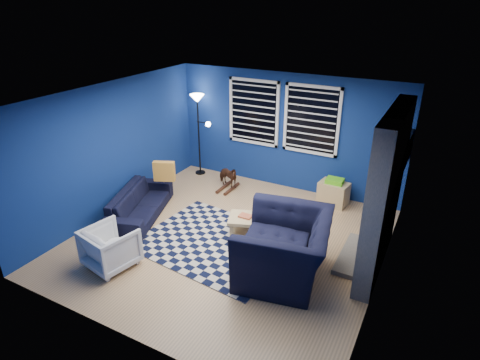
{
  "coord_description": "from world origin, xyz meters",
  "views": [
    {
      "loc": [
        2.95,
        -5.15,
        3.87
      ],
      "look_at": [
        0.06,
        0.3,
        1.04
      ],
      "focal_mm": 30.0,
      "sensor_mm": 36.0,
      "label": 1
    }
  ],
  "objects_px": {
    "armchair_bent": "(111,247)",
    "coffee_table": "(254,223)",
    "rocking_horse": "(228,176)",
    "cabinet": "(333,193)",
    "sofa": "(140,204)",
    "floor_lamp": "(198,110)",
    "tv": "(406,152)",
    "armchair_big": "(284,248)"
  },
  "relations": [
    {
      "from": "coffee_table",
      "to": "cabinet",
      "type": "bearing_deg",
      "value": 65.69
    },
    {
      "from": "armchair_big",
      "to": "rocking_horse",
      "type": "height_order",
      "value": "armchair_big"
    },
    {
      "from": "cabinet",
      "to": "floor_lamp",
      "type": "xyz_separation_m",
      "value": [
        -3.24,
        0.06,
        1.3
      ]
    },
    {
      "from": "armchair_big",
      "to": "armchair_bent",
      "type": "height_order",
      "value": "armchair_big"
    },
    {
      "from": "tv",
      "to": "armchair_big",
      "type": "height_order",
      "value": "tv"
    },
    {
      "from": "coffee_table",
      "to": "rocking_horse",
      "type": "bearing_deg",
      "value": 132.57
    },
    {
      "from": "coffee_table",
      "to": "cabinet",
      "type": "relative_size",
      "value": 1.6
    },
    {
      "from": "floor_lamp",
      "to": "sofa",
      "type": "bearing_deg",
      "value": -87.29
    },
    {
      "from": "coffee_table",
      "to": "floor_lamp",
      "type": "xyz_separation_m",
      "value": [
        -2.38,
        1.97,
        1.25
      ]
    },
    {
      "from": "armchair_bent",
      "to": "floor_lamp",
      "type": "bearing_deg",
      "value": -66.98
    },
    {
      "from": "armchair_bent",
      "to": "cabinet",
      "type": "distance_m",
      "value": 4.41
    },
    {
      "from": "armchair_bent",
      "to": "floor_lamp",
      "type": "relative_size",
      "value": 0.38
    },
    {
      "from": "armchair_bent",
      "to": "coffee_table",
      "type": "xyz_separation_m",
      "value": [
        1.63,
        1.73,
        -0.03
      ]
    },
    {
      "from": "tv",
      "to": "coffee_table",
      "type": "relative_size",
      "value": 1.01
    },
    {
      "from": "tv",
      "to": "armchair_big",
      "type": "bearing_deg",
      "value": -117.18
    },
    {
      "from": "armchair_big",
      "to": "cabinet",
      "type": "xyz_separation_m",
      "value": [
        0.03,
        2.59,
        -0.23
      ]
    },
    {
      "from": "tv",
      "to": "armchair_big",
      "type": "xyz_separation_m",
      "value": [
        -1.25,
        -2.43,
        -0.92
      ]
    },
    {
      "from": "tv",
      "to": "cabinet",
      "type": "height_order",
      "value": "tv"
    },
    {
      "from": "coffee_table",
      "to": "floor_lamp",
      "type": "height_order",
      "value": "floor_lamp"
    },
    {
      "from": "tv",
      "to": "rocking_horse",
      "type": "relative_size",
      "value": 1.73
    },
    {
      "from": "tv",
      "to": "rocking_horse",
      "type": "distance_m",
      "value": 3.63
    },
    {
      "from": "armchair_bent",
      "to": "cabinet",
      "type": "bearing_deg",
      "value": -112.8
    },
    {
      "from": "floor_lamp",
      "to": "cabinet",
      "type": "bearing_deg",
      "value": -1.12
    },
    {
      "from": "sofa",
      "to": "floor_lamp",
      "type": "distance_m",
      "value": 2.63
    },
    {
      "from": "rocking_horse",
      "to": "cabinet",
      "type": "xyz_separation_m",
      "value": [
        2.23,
        0.41,
        -0.06
      ]
    },
    {
      "from": "armchair_bent",
      "to": "coffee_table",
      "type": "bearing_deg",
      "value": -121.65
    },
    {
      "from": "sofa",
      "to": "floor_lamp",
      "type": "relative_size",
      "value": 0.98
    },
    {
      "from": "tv",
      "to": "coffee_table",
      "type": "distance_m",
      "value": 2.93
    },
    {
      "from": "sofa",
      "to": "armchair_big",
      "type": "distance_m",
      "value": 3.13
    },
    {
      "from": "floor_lamp",
      "to": "tv",
      "type": "bearing_deg",
      "value": -2.82
    },
    {
      "from": "tv",
      "to": "floor_lamp",
      "type": "height_order",
      "value": "floor_lamp"
    },
    {
      "from": "cabinet",
      "to": "armchair_big",
      "type": "bearing_deg",
      "value": -82.87
    },
    {
      "from": "armchair_bent",
      "to": "coffee_table",
      "type": "distance_m",
      "value": 2.38
    },
    {
      "from": "rocking_horse",
      "to": "coffee_table",
      "type": "distance_m",
      "value": 2.03
    },
    {
      "from": "armchair_big",
      "to": "cabinet",
      "type": "distance_m",
      "value": 2.6
    },
    {
      "from": "tv",
      "to": "armchair_bent",
      "type": "distance_m",
      "value": 5.2
    },
    {
      "from": "armchair_big",
      "to": "cabinet",
      "type": "relative_size",
      "value": 2.39
    },
    {
      "from": "coffee_table",
      "to": "cabinet",
      "type": "distance_m",
      "value": 2.09
    },
    {
      "from": "rocking_horse",
      "to": "armchair_big",
      "type": "bearing_deg",
      "value": -120.86
    },
    {
      "from": "tv",
      "to": "armchair_bent",
      "type": "relative_size",
      "value": 1.38
    },
    {
      "from": "coffee_table",
      "to": "armchair_bent",
      "type": "bearing_deg",
      "value": -133.24
    },
    {
      "from": "tv",
      "to": "floor_lamp",
      "type": "xyz_separation_m",
      "value": [
        -4.46,
        0.22,
        0.15
      ]
    }
  ]
}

